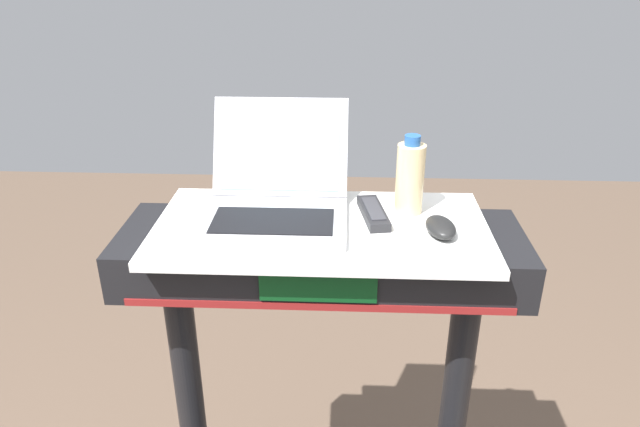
{
  "coord_description": "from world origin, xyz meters",
  "views": [
    {
      "loc": [
        0.05,
        -0.45,
        1.77
      ],
      "look_at": [
        0.0,
        0.65,
        1.25
      ],
      "focal_mm": 32.89,
      "sensor_mm": 36.0,
      "label": 1
    }
  ],
  "objects": [
    {
      "name": "tv_remote",
      "position": [
        0.12,
        0.74,
        1.21
      ],
      "size": [
        0.07,
        0.17,
        0.02
      ],
      "color": "#232326",
      "rests_on": "desk_board"
    },
    {
      "name": "water_bottle",
      "position": [
        0.2,
        0.78,
        1.29
      ],
      "size": [
        0.06,
        0.06,
        0.18
      ],
      "color": "beige",
      "rests_on": "desk_board"
    },
    {
      "name": "computer_mouse",
      "position": [
        0.25,
        0.66,
        1.22
      ],
      "size": [
        0.08,
        0.11,
        0.03
      ],
      "primitive_type": "ellipsoid",
      "rotation": [
        0.0,
        0.0,
        0.16
      ],
      "color": "black",
      "rests_on": "desk_board"
    },
    {
      "name": "desk_board",
      "position": [
        0.0,
        0.7,
        1.19
      ],
      "size": [
        0.73,
        0.38,
        0.02
      ],
      "primitive_type": "cube",
      "color": "white",
      "rests_on": "treadmill_base"
    },
    {
      "name": "laptop",
      "position": [
        -0.1,
        0.75,
        1.25
      ],
      "size": [
        0.32,
        0.34,
        0.23
      ],
      "rotation": [
        0.0,
        0.0,
        0.02
      ],
      "color": "#B7B7BC",
      "rests_on": "desk_board"
    }
  ]
}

